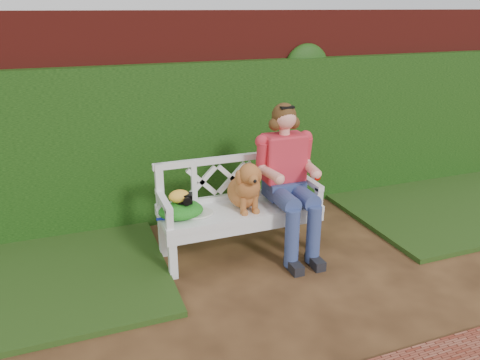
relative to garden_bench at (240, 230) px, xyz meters
name	(u,v)px	position (x,y,z in m)	size (l,w,h in m)	color
ground	(309,282)	(0.37, -0.70, -0.24)	(60.00, 60.00, 0.00)	#301E10
brick_wall	(234,113)	(0.37, 1.20, 0.86)	(10.00, 0.30, 2.20)	maroon
ivy_hedge	(240,139)	(0.37, 0.98, 0.61)	(10.00, 0.18, 1.70)	#2E621A
grass_left	(11,280)	(-2.03, 0.20, -0.21)	(2.60, 2.00, 0.05)	#18330B
grass_right	(450,203)	(2.77, 0.20, -0.21)	(2.60, 2.00, 0.05)	#18330B
garden_bench	(240,230)	(0.00, 0.00, 0.00)	(1.58, 0.60, 0.48)	white
seated_woman	(285,180)	(0.45, -0.02, 0.46)	(0.59, 0.79, 1.40)	#E9587B
dog	(245,184)	(0.03, -0.03, 0.48)	(0.32, 0.43, 0.47)	#A17B3F
tennis_racket	(195,214)	(-0.44, -0.02, 0.25)	(0.54, 0.23, 0.03)	silver
green_bag	(181,210)	(-0.57, -0.02, 0.31)	(0.40, 0.31, 0.14)	#208430
camera_item	(185,198)	(-0.52, -0.03, 0.42)	(0.12, 0.09, 0.08)	black
baseball_glove	(179,196)	(-0.57, -0.01, 0.43)	(0.18, 0.14, 0.12)	gold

